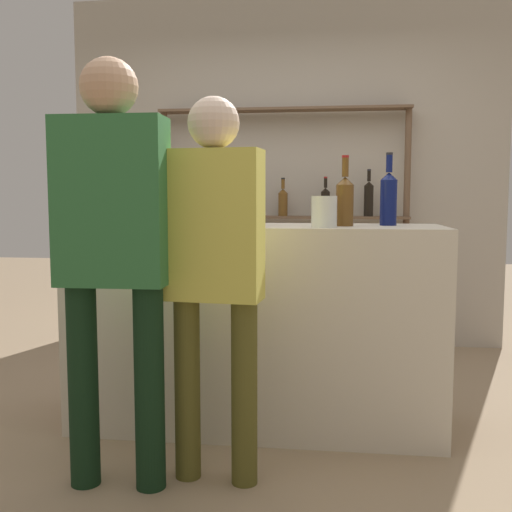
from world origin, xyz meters
TOP-DOWN VIEW (x-y plane):
  - ground_plane at (0.00, 0.00)m, footprint 16.00×16.00m
  - bar_counter at (0.00, 0.00)m, footprint 1.89×0.58m
  - back_wall at (0.00, 1.89)m, footprint 3.49×0.12m
  - back_shelf at (0.00, 1.71)m, footprint 1.97×0.18m
  - counter_bottle_0 at (-0.63, -0.12)m, footprint 0.08×0.08m
  - counter_bottle_1 at (-0.76, -0.14)m, footprint 0.08×0.08m
  - counter_bottle_2 at (0.45, -0.02)m, footprint 0.09×0.09m
  - counter_bottle_3 at (-0.41, 0.02)m, footprint 0.07×0.07m
  - counter_bottle_4 at (-0.62, 0.11)m, footprint 0.08×0.08m
  - counter_bottle_5 at (0.67, 0.07)m, footprint 0.09×0.09m
  - ice_bucket at (-0.12, -0.09)m, footprint 0.24×0.24m
  - cork_jar at (0.35, -0.15)m, footprint 0.12×0.12m
  - customer_left at (-0.49, -0.74)m, footprint 0.44×0.23m
  - customer_center at (-0.09, -0.64)m, footprint 0.41×0.21m

SIDE VIEW (x-z plane):
  - ground_plane at x=0.00m, z-range 0.00..0.00m
  - bar_counter at x=0.00m, z-range 0.00..1.06m
  - customer_center at x=-0.09m, z-range 0.15..1.76m
  - customer_left at x=-0.49m, z-range 0.16..1.91m
  - cork_jar at x=0.35m, z-range 1.06..1.21m
  - counter_bottle_3 at x=-0.41m, z-range 1.01..1.34m
  - ice_bucket at x=-0.12m, z-range 1.06..1.31m
  - counter_bottle_1 at x=-0.76m, z-range 1.02..1.35m
  - counter_bottle_2 at x=0.45m, z-range 1.01..1.36m
  - counter_bottle_4 at x=-0.62m, z-range 1.02..1.36m
  - counter_bottle_5 at x=0.67m, z-range 1.02..1.39m
  - counter_bottle_0 at x=-0.63m, z-range 1.02..1.39m
  - back_shelf at x=0.00m, z-range 0.29..2.18m
  - back_wall at x=0.00m, z-range 0.00..2.80m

